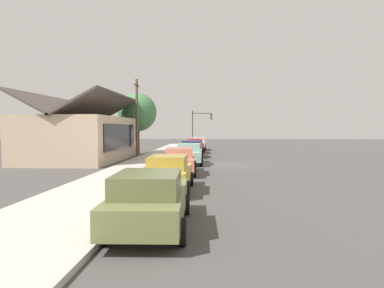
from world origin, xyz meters
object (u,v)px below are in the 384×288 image
Objects in this scene: car_mustard at (169,173)px; traffic_light_main at (200,123)px; fire_hydrant_red at (145,174)px; car_olive at (150,199)px; car_seafoam at (190,154)px; car_navy at (192,149)px; car_ivory at (198,144)px; shade_tree at (137,112)px; utility_pole_wooden at (137,116)px; car_cherry at (195,146)px; car_coral at (180,160)px.

traffic_light_main is at bearing -0.51° from car_mustard.
car_mustard is 2.31m from fire_hydrant_red.
car_olive is 16.78m from car_seafoam.
car_seafoam and car_navy have the same top height.
traffic_light_main is at bearing -2.22° from car_olive.
car_olive is 0.98× the size of car_ivory.
traffic_light_main reaches higher than car_navy.
shade_tree is at bearing 10.86° from car_olive.
car_navy is at bearing -101.62° from utility_pole_wooden.
car_mustard is at bearing 177.82° from car_seafoam.
traffic_light_main reaches higher than car_seafoam.
fire_hydrant_red is (7.35, 1.59, -0.32)m from car_olive.
car_cherry and car_ivory have the same top height.
shade_tree reaches higher than car_olive.
car_ivory is at bearing -1.15° from car_seafoam.
car_cherry is at bearing -0.62° from car_seafoam.
car_coral is 22.42m from car_ivory.
car_ivory is at bearing 0.99° from car_cherry.
fire_hydrant_red is at bearing 38.53° from car_mustard.
car_ivory is at bearing -3.45° from car_coral.
car_olive is at bearing -179.29° from car_navy.
car_ivory is at bearing -3.33° from fire_hydrant_red.
car_seafoam is 16.94m from car_ivory.
utility_pole_wooden is (-3.26, -0.66, -0.50)m from shade_tree.
traffic_light_main reaches higher than fire_hydrant_red.
shade_tree is at bearing 54.51° from car_navy.
car_mustard is 0.58× the size of utility_pole_wooden.
car_seafoam is at bearing -2.12° from car_olive.
car_olive is 24.72m from utility_pole_wooden.
fire_hydrant_red is at bearing 158.01° from car_coral.
utility_pole_wooden is (12.57, 5.36, 3.11)m from car_coral.
utility_pole_wooden is at bearing 11.06° from car_olive.
fire_hydrant_red is (-3.95, 1.36, -0.32)m from car_coral.
fire_hydrant_red is (1.79, 1.43, -0.32)m from car_mustard.
car_coral and car_navy have the same top height.
car_cherry is 7.18m from shade_tree.
shade_tree is at bearing 150.77° from traffic_light_main.
fire_hydrant_red is (-15.41, 1.41, -0.32)m from car_navy.
traffic_light_main is at bearing -29.23° from shade_tree.
car_navy is at bearing 0.40° from car_seafoam.
car_ivory is (33.72, 0.06, 0.00)m from car_olive.
car_seafoam is at bearing 179.83° from traffic_light_main.
shade_tree reaches higher than car_navy.
car_coral is 5.49m from car_seafoam.
traffic_light_main is 0.69× the size of utility_pole_wooden.
car_olive is at bearing -166.81° from utility_pole_wooden.
traffic_light_main reaches higher than car_ivory.
car_cherry is at bearing -0.13° from car_navy.
car_coral is 16.89m from car_cherry.
car_coral is 6.90× the size of fire_hydrant_red.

